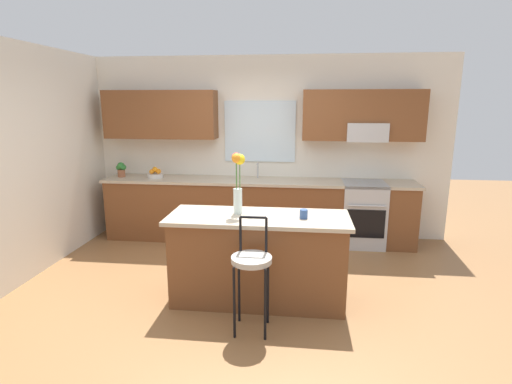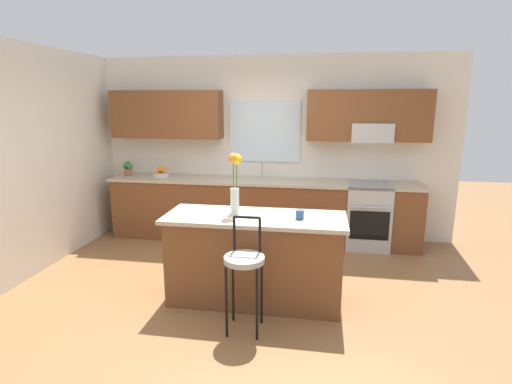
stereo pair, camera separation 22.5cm
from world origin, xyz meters
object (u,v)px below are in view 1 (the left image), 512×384
(flower_vase, at_px, (238,177))
(mug_ceramic, at_px, (304,214))
(bar_stool_near, at_px, (252,264))
(potted_plant_small, at_px, (121,169))
(oven_range, at_px, (362,214))
(kitchen_island, at_px, (258,258))
(fruit_bowl_oranges, at_px, (155,174))

(flower_vase, xyz_separation_m, mug_ceramic, (0.66, -0.10, -0.34))
(bar_stool_near, height_order, flower_vase, flower_vase)
(mug_ceramic, relative_size, potted_plant_small, 0.40)
(oven_range, distance_m, mug_ceramic, 2.13)
(oven_range, relative_size, mug_ceramic, 10.22)
(oven_range, height_order, potted_plant_small, potted_plant_small)
(kitchen_island, bearing_deg, mug_ceramic, -5.01)
(kitchen_island, distance_m, potted_plant_small, 3.01)
(flower_vase, bearing_deg, potted_plant_small, 139.14)
(kitchen_island, bearing_deg, potted_plant_small, 140.96)
(flower_vase, bearing_deg, oven_range, 49.28)
(fruit_bowl_oranges, bearing_deg, kitchen_island, -46.57)
(flower_vase, relative_size, mug_ceramic, 6.88)
(oven_range, height_order, kitchen_island, same)
(mug_ceramic, distance_m, potted_plant_small, 3.34)
(fruit_bowl_oranges, bearing_deg, potted_plant_small, -179.66)
(bar_stool_near, height_order, potted_plant_small, potted_plant_small)
(bar_stool_near, height_order, mug_ceramic, bar_stool_near)
(oven_range, xyz_separation_m, potted_plant_small, (-3.61, 0.02, 0.58))
(fruit_bowl_oranges, bearing_deg, mug_ceramic, -40.70)
(bar_stool_near, height_order, fruit_bowl_oranges, fruit_bowl_oranges)
(fruit_bowl_oranges, distance_m, potted_plant_small, 0.53)
(flower_vase, relative_size, fruit_bowl_oranges, 2.58)
(flower_vase, height_order, mug_ceramic, flower_vase)
(fruit_bowl_oranges, height_order, potted_plant_small, potted_plant_small)
(fruit_bowl_oranges, xyz_separation_m, potted_plant_small, (-0.53, -0.00, 0.07))
(kitchen_island, bearing_deg, flower_vase, 163.93)
(oven_range, relative_size, fruit_bowl_oranges, 3.83)
(flower_vase, distance_m, mug_ceramic, 0.75)
(flower_vase, height_order, potted_plant_small, flower_vase)
(oven_range, relative_size, bar_stool_near, 0.88)
(flower_vase, xyz_separation_m, potted_plant_small, (-2.08, 1.80, -0.26))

